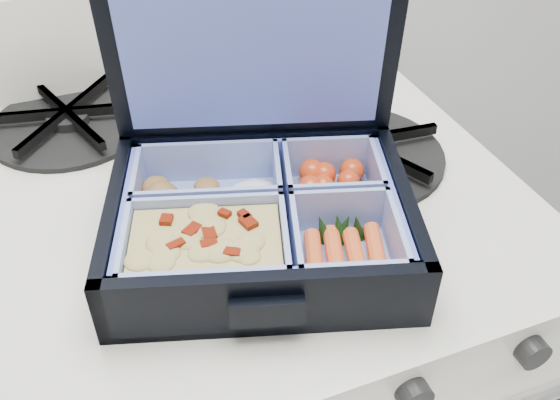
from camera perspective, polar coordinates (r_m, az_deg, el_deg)
name	(u,v)px	position (r m, az deg, el deg)	size (l,w,h in m)	color
bento_box	(261,221)	(0.54, -1.78, -1.93)	(0.26, 0.20, 0.06)	black
burner_grate	(355,146)	(0.67, 6.86, 4.90)	(0.19, 0.19, 0.03)	black
burner_grate_rear	(68,119)	(0.75, -18.80, 7.01)	(0.18, 0.18, 0.02)	black
fork	(263,139)	(0.69, -1.53, 5.63)	(0.02, 0.16, 0.01)	silver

